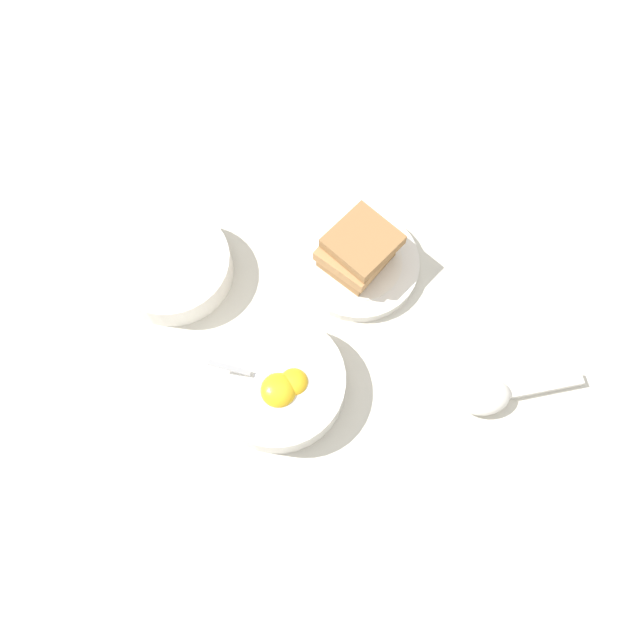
% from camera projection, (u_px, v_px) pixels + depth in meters
% --- Properties ---
extents(ground_plane, '(3.00, 3.00, 0.00)m').
position_uv_depth(ground_plane, '(374.00, 368.00, 0.83)').
color(ground_plane, beige).
extents(egg_bowl, '(0.17, 0.17, 0.08)m').
position_uv_depth(egg_bowl, '(278.00, 383.00, 0.80)').
color(egg_bowl, white).
rests_on(egg_bowl, ground_plane).
extents(toast_plate, '(0.17, 0.17, 0.02)m').
position_uv_depth(toast_plate, '(358.00, 263.00, 0.88)').
color(toast_plate, white).
rests_on(toast_plate, ground_plane).
extents(toast_sandwich, '(0.12, 0.12, 0.06)m').
position_uv_depth(toast_sandwich, '(358.00, 250.00, 0.84)').
color(toast_sandwich, '#9E7042').
rests_on(toast_sandwich, toast_plate).
extents(soup_spoon, '(0.17, 0.06, 0.03)m').
position_uv_depth(soup_spoon, '(495.00, 395.00, 0.80)').
color(soup_spoon, white).
rests_on(soup_spoon, ground_plane).
extents(congee_bowl, '(0.16, 0.16, 0.04)m').
position_uv_depth(congee_bowl, '(173.00, 266.00, 0.86)').
color(congee_bowl, white).
rests_on(congee_bowl, ground_plane).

